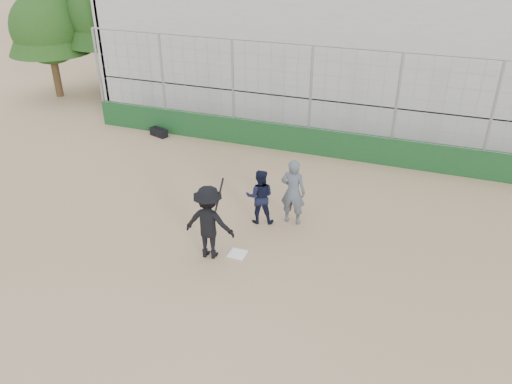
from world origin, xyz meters
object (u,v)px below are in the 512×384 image
(batter_at_plate, at_px, (209,222))
(equipment_bag, at_px, (159,132))
(umpire, at_px, (293,195))
(catcher_crouched, at_px, (260,205))

(batter_at_plate, relative_size, equipment_bag, 2.62)
(umpire, bearing_deg, catcher_crouched, 22.84)
(batter_at_plate, height_order, equipment_bag, batter_at_plate)
(batter_at_plate, distance_m, catcher_crouched, 2.13)
(batter_at_plate, bearing_deg, catcher_crouched, 71.67)
(catcher_crouched, bearing_deg, batter_at_plate, -108.33)
(equipment_bag, bearing_deg, batter_at_plate, -51.21)
(catcher_crouched, xyz_separation_m, umpire, (0.87, 0.34, 0.32))
(umpire, xyz_separation_m, equipment_bag, (-6.99, 4.48, -0.73))
(umpire, bearing_deg, batter_at_plate, 57.92)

